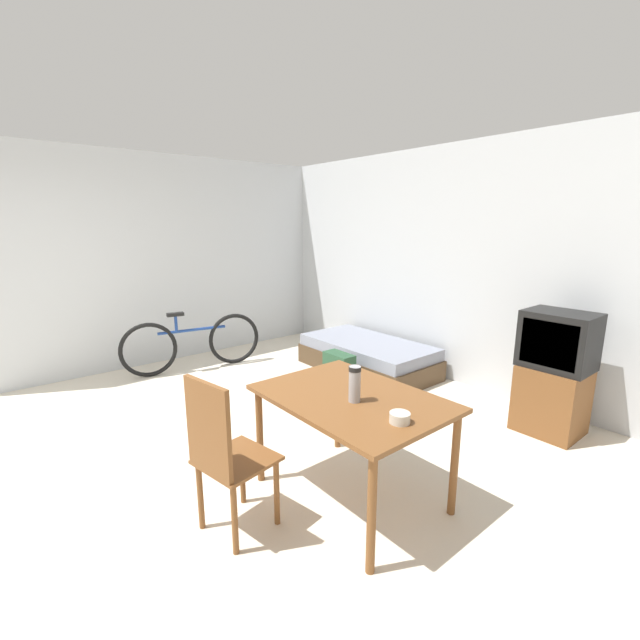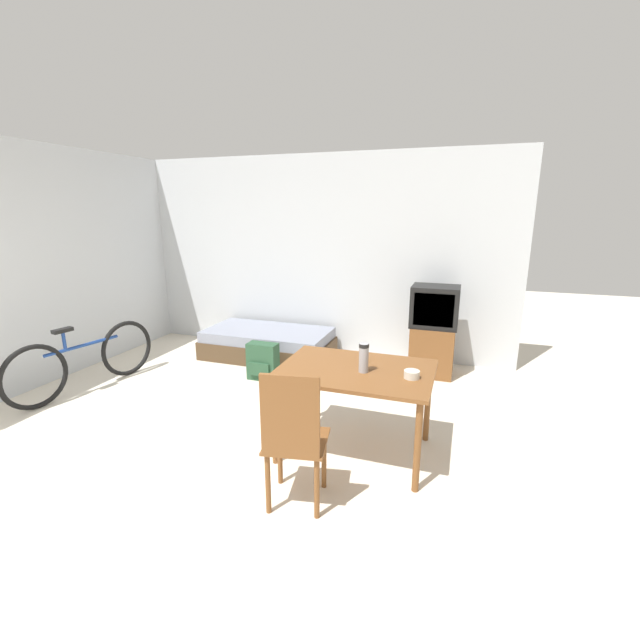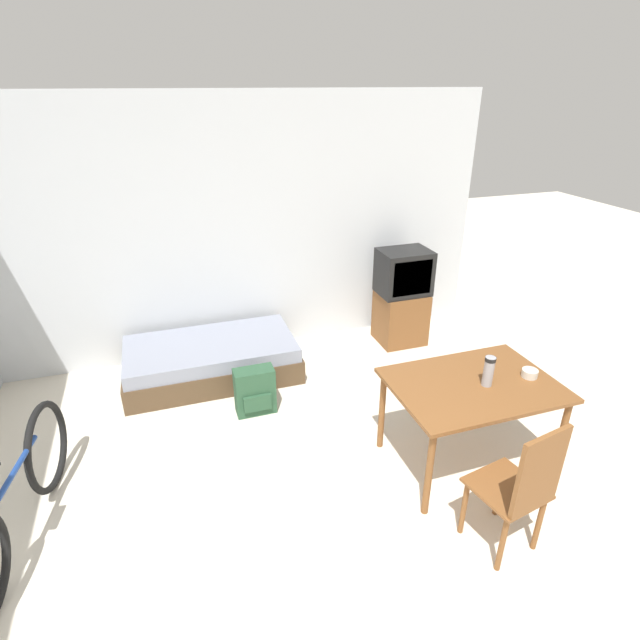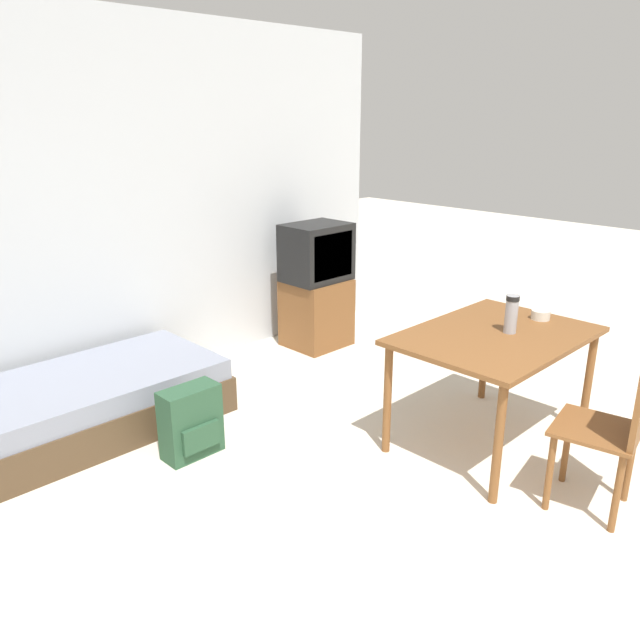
{
  "view_description": "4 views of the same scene",
  "coord_description": "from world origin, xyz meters",
  "px_view_note": "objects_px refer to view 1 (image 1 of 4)",
  "views": [
    {
      "loc": [
        3.28,
        -0.37,
        1.84
      ],
      "look_at": [
        0.39,
        2.01,
        0.99
      ],
      "focal_mm": 24.0,
      "sensor_mm": 36.0,
      "label": 1
    },
    {
      "loc": [
        2.18,
        -1.69,
        1.97
      ],
      "look_at": [
        0.78,
        2.35,
        0.87
      ],
      "focal_mm": 24.0,
      "sensor_mm": 36.0,
      "label": 2
    },
    {
      "loc": [
        -0.68,
        -1.16,
        2.76
      ],
      "look_at": [
        0.42,
        2.14,
        1.09
      ],
      "focal_mm": 28.0,
      "sensor_mm": 36.0,
      "label": 3
    },
    {
      "loc": [
        -1.85,
        -0.34,
        2.0
      ],
      "look_at": [
        0.43,
        1.99,
        0.92
      ],
      "focal_mm": 35.0,
      "sensor_mm": 36.0,
      "label": 4
    }
  ],
  "objects_px": {
    "thermos_flask": "(355,382)",
    "wooden_chair": "(223,451)",
    "dining_table": "(352,407)",
    "tv": "(554,374)",
    "daybed": "(367,356)",
    "mate_bowl": "(400,418)",
    "backpack": "(339,373)",
    "bicycle": "(193,343)"
  },
  "relations": [
    {
      "from": "daybed",
      "to": "wooden_chair",
      "type": "relative_size",
      "value": 1.71
    },
    {
      "from": "daybed",
      "to": "tv",
      "type": "relative_size",
      "value": 1.56
    },
    {
      "from": "dining_table",
      "to": "bicycle",
      "type": "height_order",
      "value": "bicycle"
    },
    {
      "from": "wooden_chair",
      "to": "thermos_flask",
      "type": "height_order",
      "value": "wooden_chair"
    },
    {
      "from": "tv",
      "to": "thermos_flask",
      "type": "xyz_separation_m",
      "value": [
        -0.38,
        -2.08,
        0.32
      ]
    },
    {
      "from": "wooden_chair",
      "to": "mate_bowl",
      "type": "height_order",
      "value": "wooden_chair"
    },
    {
      "from": "mate_bowl",
      "to": "bicycle",
      "type": "bearing_deg",
      "value": 175.21
    },
    {
      "from": "thermos_flask",
      "to": "wooden_chair",
      "type": "bearing_deg",
      "value": -109.12
    },
    {
      "from": "tv",
      "to": "thermos_flask",
      "type": "height_order",
      "value": "tv"
    },
    {
      "from": "backpack",
      "to": "mate_bowl",
      "type": "bearing_deg",
      "value": -33.26
    },
    {
      "from": "tv",
      "to": "backpack",
      "type": "bearing_deg",
      "value": -155.79
    },
    {
      "from": "backpack",
      "to": "bicycle",
      "type": "bearing_deg",
      "value": -151.66
    },
    {
      "from": "tv",
      "to": "mate_bowl",
      "type": "height_order",
      "value": "tv"
    },
    {
      "from": "mate_bowl",
      "to": "backpack",
      "type": "distance_m",
      "value": 2.32
    },
    {
      "from": "wooden_chair",
      "to": "mate_bowl",
      "type": "bearing_deg",
      "value": 50.2
    },
    {
      "from": "thermos_flask",
      "to": "tv",
      "type": "bearing_deg",
      "value": 79.64
    },
    {
      "from": "wooden_chair",
      "to": "bicycle",
      "type": "distance_m",
      "value": 3.16
    },
    {
      "from": "dining_table",
      "to": "backpack",
      "type": "relative_size",
      "value": 2.75
    },
    {
      "from": "dining_table",
      "to": "mate_bowl",
      "type": "bearing_deg",
      "value": -7.02
    },
    {
      "from": "wooden_chair",
      "to": "thermos_flask",
      "type": "bearing_deg",
      "value": 70.88
    },
    {
      "from": "backpack",
      "to": "daybed",
      "type": "bearing_deg",
      "value": 111.27
    },
    {
      "from": "dining_table",
      "to": "tv",
      "type": "bearing_deg",
      "value": 77.42
    },
    {
      "from": "tv",
      "to": "dining_table",
      "type": "height_order",
      "value": "tv"
    },
    {
      "from": "daybed",
      "to": "mate_bowl",
      "type": "distance_m",
      "value": 3.0
    },
    {
      "from": "backpack",
      "to": "wooden_chair",
      "type": "bearing_deg",
      "value": -58.48
    },
    {
      "from": "tv",
      "to": "wooden_chair",
      "type": "height_order",
      "value": "tv"
    },
    {
      "from": "tv",
      "to": "wooden_chair",
      "type": "xyz_separation_m",
      "value": [
        -0.65,
        -2.86,
        0.01
      ]
    },
    {
      "from": "wooden_chair",
      "to": "mate_bowl",
      "type": "distance_m",
      "value": 1.03
    },
    {
      "from": "mate_bowl",
      "to": "backpack",
      "type": "bearing_deg",
      "value": 146.74
    },
    {
      "from": "daybed",
      "to": "wooden_chair",
      "type": "height_order",
      "value": "wooden_chair"
    },
    {
      "from": "dining_table",
      "to": "thermos_flask",
      "type": "distance_m",
      "value": 0.23
    },
    {
      "from": "dining_table",
      "to": "mate_bowl",
      "type": "xyz_separation_m",
      "value": [
        0.45,
        -0.06,
        0.11
      ]
    },
    {
      "from": "dining_table",
      "to": "wooden_chair",
      "type": "xyz_separation_m",
      "value": [
        -0.2,
        -0.83,
        -0.1
      ]
    },
    {
      "from": "wooden_chair",
      "to": "thermos_flask",
      "type": "distance_m",
      "value": 0.89
    },
    {
      "from": "wooden_chair",
      "to": "daybed",
      "type": "bearing_deg",
      "value": 118.92
    },
    {
      "from": "daybed",
      "to": "mate_bowl",
      "type": "xyz_separation_m",
      "value": [
        2.17,
        -1.98,
        0.57
      ]
    },
    {
      "from": "daybed",
      "to": "mate_bowl",
      "type": "height_order",
      "value": "mate_bowl"
    },
    {
      "from": "daybed",
      "to": "backpack",
      "type": "xyz_separation_m",
      "value": [
        0.29,
        -0.75,
        0.03
      ]
    },
    {
      "from": "daybed",
      "to": "tv",
      "type": "bearing_deg",
      "value": 2.56
    },
    {
      "from": "bicycle",
      "to": "backpack",
      "type": "relative_size",
      "value": 3.87
    },
    {
      "from": "tv",
      "to": "wooden_chair",
      "type": "relative_size",
      "value": 1.1
    },
    {
      "from": "thermos_flask",
      "to": "dining_table",
      "type": "bearing_deg",
      "value": 146.48
    }
  ]
}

